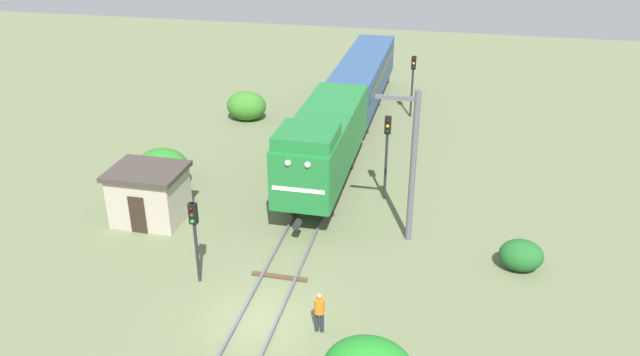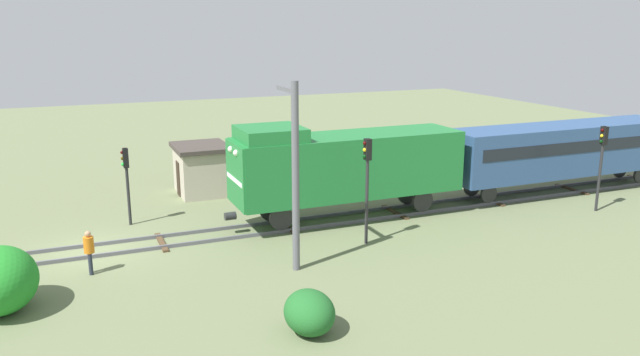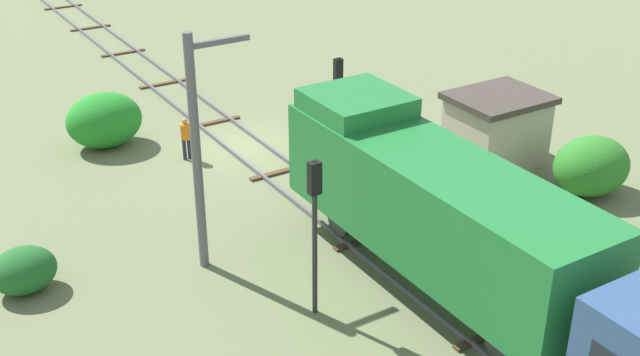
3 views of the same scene
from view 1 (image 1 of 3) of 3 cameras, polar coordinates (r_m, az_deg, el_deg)
ground_plane at (r=24.49m, az=-5.62°, el=-12.80°), size 103.48×103.48×0.00m
railway_track at (r=24.44m, az=-5.63°, el=-12.67°), size 2.40×68.99×0.16m
locomotive at (r=32.78m, az=0.31°, el=3.44°), size 2.90×11.60×4.60m
passenger_car_leading at (r=45.27m, az=3.96°, el=9.39°), size 2.84×14.00×3.66m
traffic_signal_near at (r=25.56m, az=-11.41°, el=-4.47°), size 0.32×0.34×3.67m
traffic_signal_mid at (r=31.64m, az=6.14°, el=3.20°), size 0.32×0.34×4.58m
traffic_signal_far at (r=43.86m, az=8.49°, el=9.28°), size 0.32×0.34×4.32m
worker_near_track at (r=23.26m, az=-0.05°, el=-11.92°), size 0.38×0.38×1.70m
catenary_mast at (r=27.77m, az=8.38°, el=1.32°), size 1.94×0.28×7.23m
relay_hut at (r=31.32m, az=-15.34°, el=-1.44°), size 3.50×2.90×2.74m
bush_near at (r=28.16m, az=17.92°, el=-6.73°), size 1.87×1.53×1.36m
bush_mid at (r=34.88m, az=-14.15°, el=0.95°), size 2.89×2.36×2.10m
bush_far at (r=43.73m, az=-6.74°, el=6.58°), size 2.76×2.26×2.01m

